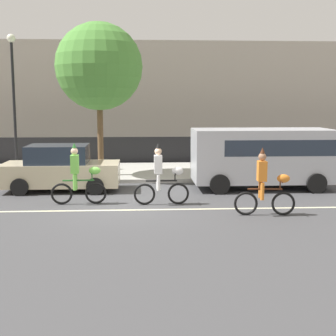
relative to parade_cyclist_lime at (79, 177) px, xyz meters
name	(u,v)px	position (x,y,z in m)	size (l,w,h in m)	color
ground_plane	(126,206)	(1.45, -0.40, -0.84)	(80.00, 80.00, 0.00)	#424244
road_centre_line	(125,210)	(1.45, -0.90, -0.84)	(36.00, 0.14, 0.01)	beige
sidewalk_curb	(130,172)	(1.45, 6.10, -0.77)	(60.00, 5.00, 0.15)	#ADAAA3
fence_line	(132,151)	(1.45, 9.00, -0.14)	(40.00, 0.08, 1.40)	black
building_backdrop	(122,98)	(0.66, 17.60, 2.51)	(28.00, 8.00, 6.70)	#B2A899
parade_cyclist_lime	(79,177)	(0.00, 0.00, 0.00)	(1.72, 0.50, 1.92)	black
parade_cyclist_zebra	(162,178)	(2.57, -0.22, 0.00)	(1.72, 0.50, 1.92)	black
parade_cyclist_orange	(266,186)	(5.40, -1.75, 0.00)	(1.72, 0.50, 1.92)	black
parked_van_silver	(264,154)	(6.40, 2.30, 0.44)	(5.00, 2.22, 2.18)	silver
parked_car_beige	(61,169)	(-0.94, 2.29, -0.06)	(4.10, 1.92, 1.64)	beige
street_lamp_post	(13,82)	(-3.56, 6.41, 3.15)	(0.36, 0.36, 5.86)	black
street_tree_near_lamp	(99,67)	(0.27, 4.83, 3.70)	(3.50, 3.50, 6.15)	brown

